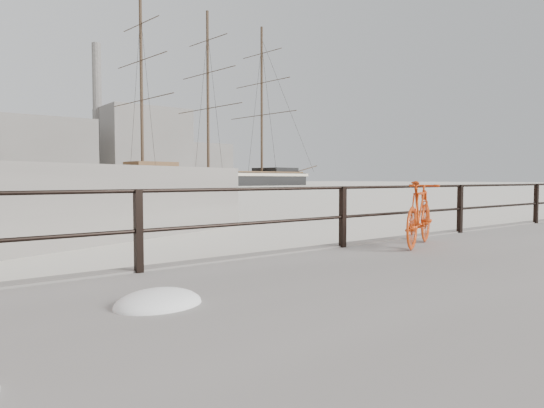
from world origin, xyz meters
TOP-DOWN VIEW (x-y plane):
  - ground at (0.00, 0.00)m, footprint 400.00×400.00m
  - guardrail at (0.00, -0.15)m, footprint 28.00×0.10m
  - bicycle at (-2.40, -0.85)m, footprint 1.76×0.98m
  - barque_black at (40.55, 79.08)m, footprint 66.18×27.67m
  - industrial_west at (20.00, 140.00)m, footprint 32.00×18.00m
  - industrial_mid at (55.00, 145.00)m, footprint 26.00×20.00m
  - industrial_east at (78.00, 150.00)m, footprint 20.00×16.00m
  - smokestack at (42.00, 150.00)m, footprint 2.80×2.80m

SIDE VIEW (x-z plane):
  - ground at x=0.00m, z-range 0.00..0.00m
  - barque_black at x=40.55m, z-range -18.05..18.05m
  - guardrail at x=0.00m, z-range 0.35..1.35m
  - bicycle at x=-2.40m, z-range 0.35..1.44m
  - industrial_east at x=78.00m, z-range 0.00..14.00m
  - industrial_west at x=20.00m, z-range 0.00..18.00m
  - industrial_mid at x=55.00m, z-range 0.00..24.00m
  - smokestack at x=42.00m, z-range 0.00..44.00m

